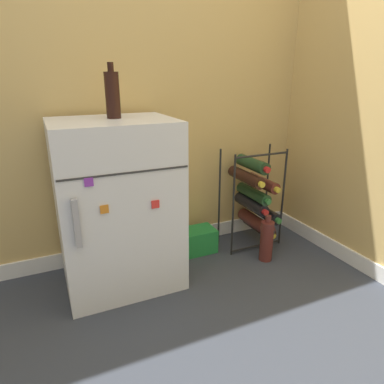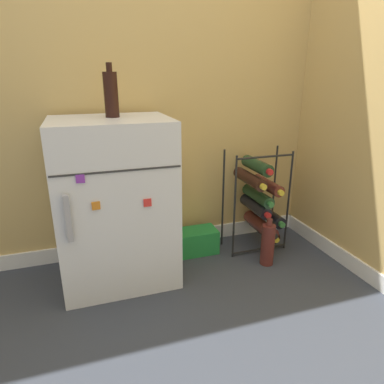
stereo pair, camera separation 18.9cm
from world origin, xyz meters
The scene contains 7 objects.
ground_plane centered at (0.00, 0.00, 0.00)m, with size 14.00×14.00×0.00m, color #333842.
wall_back centered at (0.00, 0.69, 1.24)m, with size 7.09×0.07×2.50m.
mini_fridge centered at (-0.20, 0.40, 0.42)m, with size 0.57×0.48×0.85m.
wine_rack centered at (0.68, 0.47, 0.30)m, with size 0.37×0.33×0.62m.
soda_box centered at (0.27, 0.52, 0.07)m, with size 0.26×0.15×0.15m.
fridge_top_bottle centered at (-0.18, 0.44, 0.95)m, with size 0.07×0.07×0.25m.
loose_bottle_floor centered at (0.62, 0.26, 0.12)m, with size 0.08×0.08×0.28m.
Camera 2 is at (-0.34, -1.26, 1.04)m, focal length 32.00 mm.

